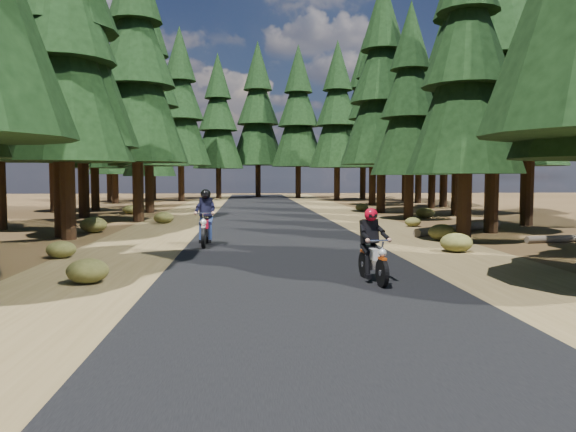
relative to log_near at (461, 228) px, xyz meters
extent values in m
plane|color=#473219|center=(-7.26, -7.83, -0.16)|extent=(120.00, 120.00, 0.00)
cube|color=black|center=(-7.26, -2.83, -0.15)|extent=(6.00, 100.00, 0.01)
cube|color=brown|center=(-11.86, -2.83, -0.16)|extent=(3.20, 100.00, 0.01)
cube|color=brown|center=(-2.66, -2.83, -0.16)|extent=(3.20, 100.00, 0.01)
cylinder|color=black|center=(-14.52, -1.65, 2.51)|extent=(0.51, 0.51, 5.34)
cone|color=black|center=(-14.52, -1.65, 5.85)|extent=(4.54, 4.54, 6.68)
cylinder|color=black|center=(-1.21, -3.35, 2.10)|extent=(0.48, 0.48, 4.52)
cone|color=black|center=(-1.21, -3.35, 4.92)|extent=(3.84, 3.84, 5.65)
cone|color=black|center=(-1.21, -3.35, 6.96)|extent=(2.94, 2.94, 4.07)
cylinder|color=black|center=(-14.97, -0.86, 3.05)|extent=(0.56, 0.56, 6.43)
cone|color=black|center=(-14.97, -0.86, 7.07)|extent=(5.46, 5.46, 8.03)
cylinder|color=black|center=(1.02, -0.44, 2.76)|extent=(0.53, 0.53, 5.84)
cone|color=black|center=(1.02, -0.44, 6.41)|extent=(4.96, 4.96, 7.30)
cylinder|color=black|center=(3.95, 2.51, 3.06)|extent=(0.56, 0.56, 6.43)
cone|color=black|center=(3.95, 2.51, 7.08)|extent=(5.47, 5.47, 8.04)
cylinder|color=black|center=(-13.62, 6.06, 2.70)|extent=(0.53, 0.53, 5.72)
cone|color=black|center=(-13.62, 6.06, 6.27)|extent=(4.86, 4.86, 7.15)
cone|color=black|center=(-13.62, 6.06, 8.85)|extent=(3.72, 3.72, 5.15)
cylinder|color=black|center=(-0.28, 6.24, 2.09)|extent=(0.48, 0.48, 4.51)
cone|color=black|center=(-0.28, 6.24, 4.91)|extent=(3.83, 3.83, 5.64)
cone|color=black|center=(-0.28, 6.24, 6.94)|extent=(2.93, 2.93, 4.06)
cone|color=black|center=(-0.28, 6.24, 8.97)|extent=(2.03, 2.03, 3.38)
cylinder|color=black|center=(-17.02, 9.02, 3.02)|extent=(0.55, 0.55, 6.37)
cone|color=black|center=(-17.02, 9.02, 7.00)|extent=(5.41, 5.41, 7.96)
cone|color=black|center=(-17.02, 9.02, 9.87)|extent=(4.14, 4.14, 5.73)
cylinder|color=black|center=(3.22, 8.98, 3.08)|extent=(0.56, 0.56, 6.47)
cone|color=black|center=(3.22, 8.98, 7.12)|extent=(5.50, 5.50, 8.09)
cone|color=black|center=(3.22, 8.98, 10.03)|extent=(4.21, 4.21, 5.82)
cylinder|color=black|center=(-14.26, 12.93, 2.66)|extent=(0.53, 0.53, 5.64)
cone|color=black|center=(-14.26, 12.93, 6.18)|extent=(4.79, 4.79, 7.05)
cone|color=black|center=(-14.26, 12.93, 8.72)|extent=(3.67, 3.67, 5.08)
cone|color=black|center=(-14.26, 12.93, 11.26)|extent=(2.54, 2.54, 4.23)
cylinder|color=black|center=(-0.33, 11.91, 2.75)|extent=(0.53, 0.53, 5.83)
cone|color=black|center=(-0.33, 11.91, 6.40)|extent=(4.95, 4.95, 7.29)
cone|color=black|center=(-0.33, 11.91, 9.02)|extent=(3.79, 3.79, 5.25)
cone|color=black|center=(-0.33, 11.91, 11.64)|extent=(2.62, 2.62, 4.37)
cylinder|color=black|center=(-18.12, 15.39, 2.56)|extent=(0.52, 0.52, 5.45)
cone|color=black|center=(-18.12, 15.39, 5.97)|extent=(4.63, 4.63, 6.81)
cone|color=black|center=(-18.12, 15.39, 8.42)|extent=(3.54, 3.54, 4.90)
cone|color=black|center=(-18.12, 15.39, 10.87)|extent=(2.45, 2.45, 4.09)
cylinder|color=black|center=(4.26, 16.32, 2.15)|extent=(0.48, 0.48, 4.61)
cone|color=black|center=(4.26, 16.32, 5.03)|extent=(3.92, 3.92, 5.77)
cone|color=black|center=(4.26, 16.32, 7.11)|extent=(3.00, 3.00, 4.15)
cone|color=black|center=(4.26, 16.32, 9.18)|extent=(2.08, 2.08, 3.46)
cylinder|color=black|center=(-15.38, 19.63, 2.05)|extent=(0.48, 0.48, 4.42)
cone|color=black|center=(-15.38, 19.63, 4.81)|extent=(3.76, 3.76, 5.52)
cone|color=black|center=(-15.38, 19.63, 6.80)|extent=(2.87, 2.87, 3.98)
cone|color=black|center=(-15.38, 19.63, 8.79)|extent=(1.99, 1.99, 3.31)
cylinder|color=black|center=(1.08, 20.58, 2.72)|extent=(0.53, 0.53, 5.76)
cone|color=black|center=(1.08, 20.58, 6.32)|extent=(4.90, 4.90, 7.21)
cone|color=black|center=(1.08, 20.58, 8.92)|extent=(3.75, 3.75, 5.19)
cone|color=black|center=(1.08, 20.58, 11.51)|extent=(2.59, 2.59, 4.32)
cylinder|color=black|center=(-19.05, 24.94, 2.21)|extent=(0.49, 0.49, 4.75)
cone|color=black|center=(-19.05, 24.94, 5.18)|extent=(4.04, 4.04, 5.93)
cone|color=black|center=(-19.05, 24.94, 7.32)|extent=(3.09, 3.09, 4.27)
cone|color=black|center=(-19.05, 24.94, 9.45)|extent=(2.14, 2.14, 3.56)
cylinder|color=black|center=(5.76, 24.26, 2.67)|extent=(0.53, 0.53, 5.66)
cone|color=black|center=(5.76, 24.26, 6.21)|extent=(4.81, 4.81, 7.07)
cone|color=black|center=(5.76, 24.26, 8.75)|extent=(3.68, 3.68, 5.09)
cone|color=black|center=(5.76, 24.26, 11.30)|extent=(2.55, 2.55, 4.24)
cylinder|color=black|center=(-20.26, 14.17, 3.04)|extent=(0.56, 0.56, 6.40)
cone|color=black|center=(-20.26, 14.17, 7.04)|extent=(5.44, 5.44, 8.00)
cone|color=black|center=(-20.26, 14.17, 9.92)|extent=(4.16, 4.16, 5.76)
cylinder|color=black|center=(5.74, 18.17, 2.84)|extent=(0.54, 0.54, 6.00)
cone|color=black|center=(5.74, 18.17, 6.59)|extent=(5.10, 5.10, 7.50)
cone|color=black|center=(5.74, 18.17, 9.29)|extent=(3.90, 3.90, 5.40)
cone|color=black|center=(5.74, 18.17, 11.99)|extent=(2.70, 2.70, 4.50)
cylinder|color=black|center=(7.74, 10.17, 2.64)|extent=(0.52, 0.52, 5.60)
cone|color=black|center=(7.74, 10.17, 6.14)|extent=(4.76, 4.76, 7.00)
cone|color=black|center=(7.74, 10.17, 8.66)|extent=(3.64, 3.64, 5.04)
cone|color=black|center=(7.74, 10.17, 11.18)|extent=(2.52, 2.52, 4.20)
cylinder|color=black|center=(-14.26, 29.17, 3.04)|extent=(0.56, 0.56, 6.40)
cone|color=black|center=(-14.26, 29.17, 7.04)|extent=(5.44, 5.44, 8.00)
cone|color=black|center=(-14.26, 29.17, 9.92)|extent=(4.16, 4.16, 5.76)
cone|color=black|center=(-14.26, 29.17, 12.80)|extent=(2.88, 2.88, 4.80)
cylinder|color=black|center=(-0.26, 29.17, 2.84)|extent=(0.54, 0.54, 6.00)
cone|color=black|center=(-0.26, 29.17, 6.59)|extent=(5.10, 5.10, 7.50)
cone|color=black|center=(-0.26, 29.17, 9.29)|extent=(3.90, 3.90, 5.40)
cone|color=black|center=(-0.26, 29.17, 11.99)|extent=(2.70, 2.70, 4.50)
cylinder|color=black|center=(-17.26, 32.17, 3.24)|extent=(0.57, 0.57, 6.80)
cone|color=black|center=(-17.26, 32.17, 7.49)|extent=(5.78, 5.78, 8.50)
cone|color=black|center=(-17.26, 32.17, 10.55)|extent=(4.42, 4.42, 6.12)
cone|color=black|center=(-17.26, 32.17, 13.61)|extent=(3.06, 3.06, 5.10)
cylinder|color=black|center=(2.74, 32.17, 3.04)|extent=(0.56, 0.56, 6.40)
cone|color=black|center=(2.74, 32.17, 7.04)|extent=(5.44, 5.44, 8.00)
cone|color=black|center=(2.74, 32.17, 9.92)|extent=(4.16, 4.16, 5.76)
cone|color=black|center=(2.74, 32.17, 12.80)|extent=(2.88, 2.88, 4.80)
cylinder|color=black|center=(-11.26, 35.17, 2.84)|extent=(0.54, 0.54, 6.00)
cone|color=black|center=(-11.26, 35.17, 6.59)|extent=(5.10, 5.10, 7.50)
cone|color=black|center=(-11.26, 35.17, 9.29)|extent=(3.90, 3.90, 5.40)
cone|color=black|center=(-11.26, 35.17, 11.99)|extent=(2.70, 2.70, 4.50)
cylinder|color=black|center=(-3.26, 35.17, 3.04)|extent=(0.56, 0.56, 6.40)
cone|color=black|center=(-3.26, 35.17, 7.04)|extent=(5.44, 5.44, 8.00)
cone|color=black|center=(-3.26, 35.17, 9.92)|extent=(4.16, 4.16, 5.76)
cone|color=black|center=(-3.26, 35.17, 12.80)|extent=(2.88, 2.88, 4.80)
cylinder|color=black|center=(-7.26, 38.17, 3.24)|extent=(0.57, 0.57, 6.80)
cone|color=black|center=(-7.26, 38.17, 7.49)|extent=(5.78, 5.78, 8.50)
cone|color=black|center=(-7.26, 38.17, 10.55)|extent=(4.42, 4.42, 6.12)
cone|color=black|center=(-7.26, 38.17, 13.61)|extent=(3.06, 3.06, 5.10)
cylinder|color=black|center=(-20.26, 28.17, 2.64)|extent=(0.52, 0.52, 5.60)
cone|color=black|center=(-20.26, 28.17, 6.14)|extent=(4.76, 4.76, 7.00)
cone|color=black|center=(-20.26, 28.17, 8.66)|extent=(3.64, 3.64, 5.04)
cone|color=black|center=(-20.26, 28.17, 11.18)|extent=(2.52, 2.52, 4.20)
cylinder|color=black|center=(5.74, 28.17, 2.84)|extent=(0.54, 0.54, 6.00)
cone|color=black|center=(5.74, 28.17, 6.59)|extent=(5.10, 5.10, 7.50)
cone|color=black|center=(5.74, 28.17, 9.29)|extent=(3.90, 3.90, 5.40)
cone|color=black|center=(5.74, 28.17, 11.99)|extent=(2.70, 2.70, 4.50)
cylinder|color=#4C4233|center=(0.00, 0.00, 0.00)|extent=(4.90, 4.12, 0.32)
ellipsoid|color=#474C1E|center=(-12.23, 4.76, 0.11)|extent=(0.91, 0.91, 0.55)
ellipsoid|color=#474C1E|center=(-11.59, -9.87, 0.09)|extent=(0.84, 0.84, 0.50)
ellipsoid|color=#474C1E|center=(-1.22, 2.36, 0.05)|extent=(0.68, 0.68, 0.41)
ellipsoid|color=#474C1E|center=(-14.30, 0.64, 0.14)|extent=(1.02, 1.02, 0.61)
ellipsoid|color=#474C1E|center=(-13.30, -6.23, 0.07)|extent=(0.76, 0.76, 0.46)
ellipsoid|color=#474C1E|center=(-1.22, 13.27, 0.08)|extent=(0.80, 0.80, 0.48)
ellipsoid|color=#474C1E|center=(-1.77, -2.90, 0.12)|extent=(0.93, 0.93, 0.56)
ellipsoid|color=#474C1E|center=(0.85, 7.10, 0.12)|extent=(0.94, 0.94, 0.57)
ellipsoid|color=#474C1E|center=(-15.13, 11.50, 0.10)|extent=(0.88, 0.88, 0.53)
ellipsoid|color=#474C1E|center=(-2.38, -5.80, 0.11)|extent=(0.91, 0.91, 0.55)
cube|color=black|center=(-5.81, -10.22, 0.87)|extent=(0.36, 0.24, 0.49)
sphere|color=#BA071C|center=(-5.81, -10.22, 1.22)|extent=(0.30, 0.30, 0.27)
cube|color=black|center=(-9.66, -3.91, 1.04)|extent=(0.40, 0.25, 0.57)
sphere|color=black|center=(-9.66, -3.91, 1.46)|extent=(0.32, 0.32, 0.32)
camera|label=1|loc=(-8.34, -21.40, 2.00)|focal=35.00mm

